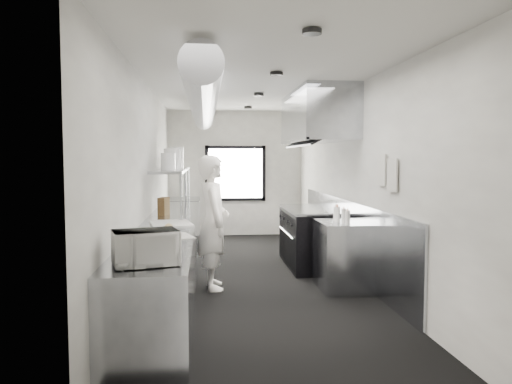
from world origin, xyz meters
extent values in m
cube|color=black|center=(0.00, 0.00, 0.00)|extent=(3.00, 8.00, 0.01)
cube|color=beige|center=(0.00, 0.00, 2.80)|extent=(3.00, 8.00, 0.01)
cube|color=silver|center=(0.00, 4.00, 1.40)|extent=(3.00, 0.02, 2.80)
cube|color=silver|center=(0.00, -4.00, 1.40)|extent=(3.00, 0.02, 2.80)
cube|color=silver|center=(-1.50, 0.00, 1.40)|extent=(0.02, 8.00, 2.80)
cube|color=silver|center=(1.50, 0.00, 1.40)|extent=(0.02, 8.00, 2.80)
cube|color=#9297A0|center=(1.48, 0.30, 0.55)|extent=(0.03, 5.50, 1.10)
cylinder|color=#9799A0|center=(-0.70, 0.40, 2.55)|extent=(0.40, 6.40, 0.40)
cube|color=silver|center=(0.00, 3.96, 1.40)|extent=(1.20, 0.03, 1.10)
cube|color=black|center=(0.00, 3.98, 1.98)|extent=(1.36, 0.03, 0.08)
cube|color=black|center=(0.00, 3.98, 0.82)|extent=(1.36, 0.03, 0.08)
cube|color=black|center=(-0.64, 3.98, 1.40)|extent=(0.08, 0.03, 1.25)
cube|color=black|center=(0.64, 3.98, 1.40)|extent=(0.08, 0.03, 1.25)
cube|color=#9297A0|center=(1.10, 0.70, 2.40)|extent=(0.80, 2.20, 0.80)
cube|color=#9297A0|center=(0.72, 0.70, 2.01)|extent=(0.05, 2.20, 0.05)
cube|color=black|center=(1.02, 0.70, 2.06)|extent=(0.50, 2.10, 0.28)
cube|color=#9297A0|center=(-1.15, -0.50, 0.45)|extent=(0.70, 6.00, 0.90)
cube|color=#9297A0|center=(-1.20, 1.00, 1.55)|extent=(0.45, 3.00, 0.04)
cylinder|color=#9297A0|center=(-1.00, -0.40, 1.22)|extent=(0.04, 0.04, 0.66)
cylinder|color=#9297A0|center=(-1.00, 1.00, 1.22)|extent=(0.04, 0.04, 0.66)
cylinder|color=#9297A0|center=(-1.00, 2.40, 1.22)|extent=(0.04, 0.04, 0.66)
cube|color=black|center=(1.05, 0.70, 0.45)|extent=(0.85, 1.60, 0.90)
cube|color=#9297A0|center=(1.05, 0.70, 0.92)|extent=(0.85, 1.60, 0.04)
cube|color=#9297A0|center=(0.64, 0.70, 0.45)|extent=(0.03, 1.55, 0.80)
cylinder|color=#9297A0|center=(0.61, 0.70, 0.55)|extent=(0.03, 1.30, 0.03)
cube|color=#9297A0|center=(1.15, -0.70, 0.45)|extent=(0.65, 0.80, 0.90)
cube|color=#9297A0|center=(-1.15, 3.20, 0.45)|extent=(0.70, 1.20, 0.90)
cube|color=beige|center=(1.47, -1.20, 1.60)|extent=(0.02, 0.28, 0.38)
cube|color=beige|center=(1.47, -1.55, 1.55)|extent=(0.02, 0.28, 0.38)
imported|color=white|center=(-0.57, -0.49, 0.89)|extent=(0.49, 0.69, 1.78)
imported|color=white|center=(-1.15, -3.09, 1.04)|extent=(0.54, 0.47, 0.28)
cylinder|color=#A6B0A2|center=(-1.34, -2.73, 0.95)|extent=(0.16, 0.16, 0.09)
cylinder|color=#A6B0A2|center=(-1.26, -2.19, 0.96)|extent=(0.21, 0.21, 0.11)
cube|color=white|center=(-1.00, -1.73, 0.91)|extent=(0.47, 0.53, 0.01)
cylinder|color=silver|center=(-1.09, -1.47, 0.91)|extent=(0.22, 0.22, 0.02)
sphere|color=tan|center=(-1.09, -1.47, 0.96)|extent=(0.10, 0.10, 0.10)
cube|color=silver|center=(-1.11, -0.72, 0.91)|extent=(0.61, 0.74, 0.02)
cube|color=brown|center=(-1.29, 0.35, 1.03)|extent=(0.17, 0.26, 0.26)
cylinder|color=silver|center=(-1.22, 0.37, 1.69)|extent=(0.25, 0.25, 0.25)
cylinder|color=silver|center=(-1.19, 0.68, 1.73)|extent=(0.28, 0.28, 0.32)
cylinder|color=silver|center=(-1.19, 1.15, 1.74)|extent=(0.30, 0.30, 0.33)
cylinder|color=silver|center=(-1.18, 1.83, 1.76)|extent=(0.30, 0.30, 0.37)
cylinder|color=silver|center=(1.12, -0.99, 0.99)|extent=(0.07, 0.07, 0.18)
cylinder|color=silver|center=(1.10, -0.86, 1.00)|extent=(0.07, 0.07, 0.19)
cylinder|color=silver|center=(1.07, -0.69, 1.00)|extent=(0.09, 0.09, 0.20)
cylinder|color=silver|center=(1.07, -0.59, 0.99)|extent=(0.08, 0.08, 0.19)
cylinder|color=silver|center=(1.14, -0.38, 0.99)|extent=(0.07, 0.07, 0.18)
camera|label=1|loc=(-0.67, -6.98, 1.75)|focal=34.29mm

